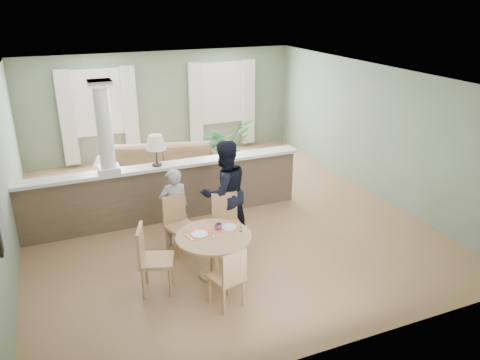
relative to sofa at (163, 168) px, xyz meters
name	(u,v)px	position (x,y,z in m)	size (l,w,h in m)	color
ground	(217,215)	(0.58, -1.89, -0.43)	(8.00, 8.00, 0.00)	tan
room_shell	(202,117)	(0.55, -1.26, 1.38)	(7.02, 8.02, 2.71)	gray
pony_wall	(162,185)	(-0.41, -1.69, 0.28)	(5.32, 0.38, 2.70)	brown
sofa	(163,168)	(0.00, 0.00, 0.00)	(2.92, 1.14, 0.85)	#9A6E54
houseplant	(226,147)	(1.58, 0.18, 0.24)	(1.19, 1.03, 1.33)	#2B6B2D
dining_table	(214,243)	(-0.15, -3.83, 0.12)	(1.13, 1.13, 0.77)	tan
chair_far_boy	(178,222)	(-0.45, -2.92, 0.11)	(0.55, 0.55, 0.97)	tan
chair_far_man	(227,220)	(0.29, -3.20, 0.12)	(0.49, 0.49, 0.99)	tan
chair_near	(229,276)	(-0.23, -4.65, 0.07)	(0.50, 0.50, 0.90)	tan
chair_side	(151,256)	(-1.11, -3.87, 0.14)	(0.58, 0.58, 1.02)	tan
child_person	(174,207)	(-0.44, -2.67, 0.26)	(0.50, 0.33, 1.37)	#97979B
man_person	(224,192)	(0.40, -2.84, 0.47)	(0.87, 0.68, 1.80)	black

